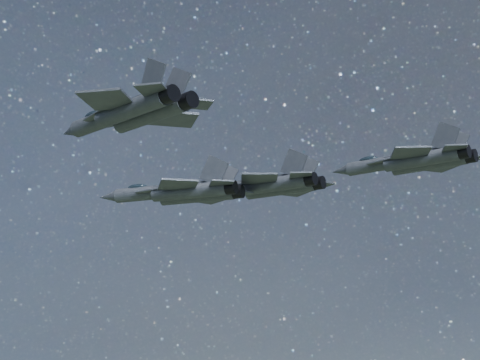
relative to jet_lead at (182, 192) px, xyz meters
The scene contains 4 objects.
jet_lead is the anchor object (origin of this frame).
jet_left 10.06m from the jet_lead, 38.43° to the left, with size 18.92×13.45×4.81m.
jet_right 22.23m from the jet_lead, 68.40° to the right, with size 19.17×13.04×4.82m.
jet_slot 28.31m from the jet_lead, ahead, with size 16.05×11.25×4.05m.
Camera 1 is at (40.82, -71.53, 135.37)m, focal length 60.00 mm.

